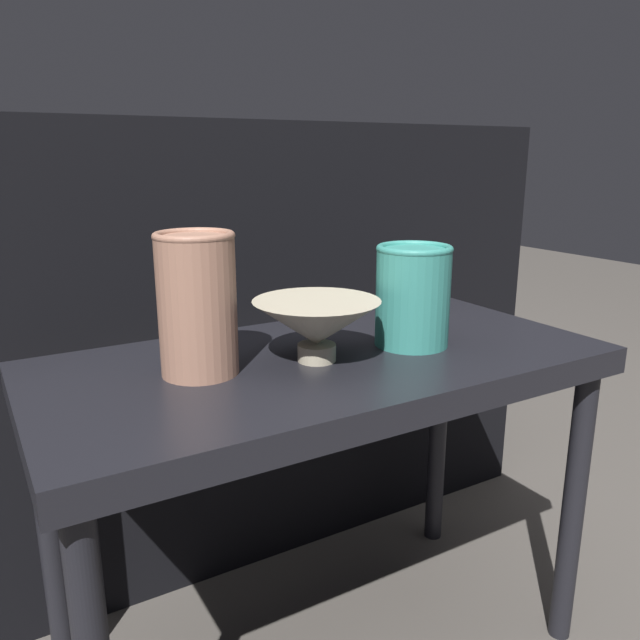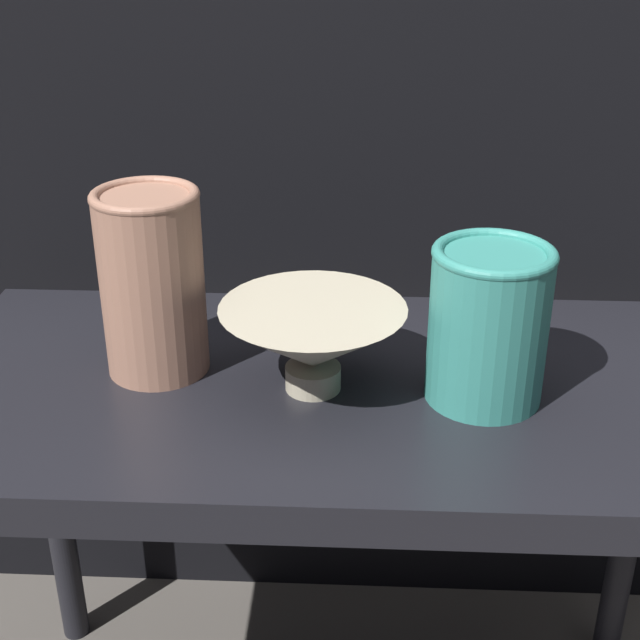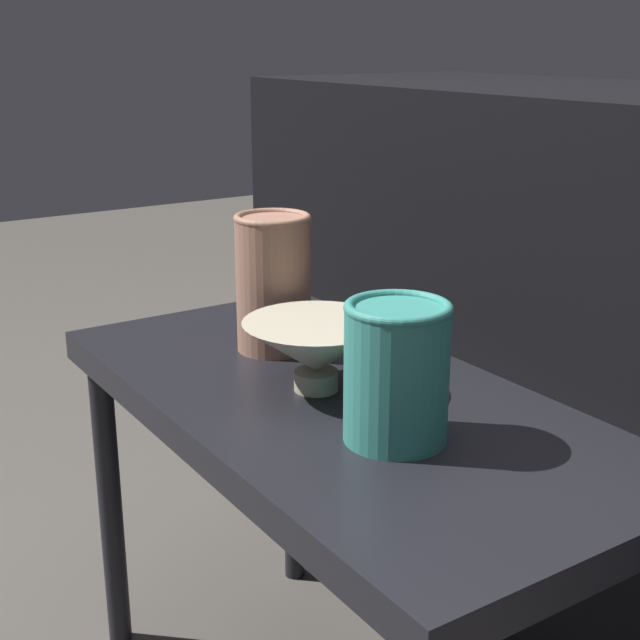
{
  "view_description": "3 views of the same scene",
  "coord_description": "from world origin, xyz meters",
  "views": [
    {
      "loc": [
        -0.45,
        -0.74,
        0.81
      ],
      "look_at": [
        -0.02,
        -0.02,
        0.59
      ],
      "focal_mm": 35.0,
      "sensor_mm": 36.0,
      "label": 1
    },
    {
      "loc": [
        0.02,
        -0.77,
        0.98
      ],
      "look_at": [
        -0.02,
        -0.04,
        0.61
      ],
      "focal_mm": 50.0,
      "sensor_mm": 36.0,
      "label": 2
    },
    {
      "loc": [
        0.83,
        -0.57,
        0.94
      ],
      "look_at": [
        -0.06,
        0.01,
        0.6
      ],
      "focal_mm": 50.0,
      "sensor_mm": 36.0,
      "label": 3
    }
  ],
  "objects": [
    {
      "name": "table",
      "position": [
        0.0,
        0.0,
        0.47
      ],
      "size": [
        0.83,
        0.41,
        0.53
      ],
      "color": "black",
      "rests_on": "ground_plane"
    },
    {
      "name": "couch_backdrop",
      "position": [
        0.0,
        0.53,
        0.43
      ],
      "size": [
        1.41,
        0.5,
        0.87
      ],
      "color": "black",
      "rests_on": "ground_plane"
    },
    {
      "name": "bowl",
      "position": [
        -0.02,
        -0.02,
        0.58
      ],
      "size": [
        0.18,
        0.18,
        0.09
      ],
      "color": "#B2A88E",
      "rests_on": "table"
    },
    {
      "name": "vase_textured_left",
      "position": [
        -0.18,
        0.02,
        0.62
      ],
      "size": [
        0.1,
        0.1,
        0.19
      ],
      "color": "#996B56",
      "rests_on": "table"
    },
    {
      "name": "vase_colorful_right",
      "position": [
        0.14,
        -0.02,
        0.61
      ],
      "size": [
        0.11,
        0.11,
        0.15
      ],
      "color": "teal",
      "rests_on": "table"
    }
  ]
}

